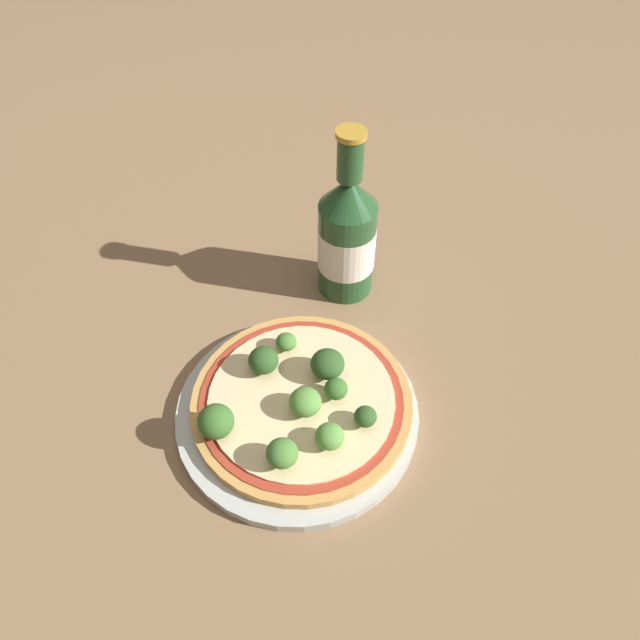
{
  "coord_description": "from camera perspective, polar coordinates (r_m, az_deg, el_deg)",
  "views": [
    {
      "loc": [
        -0.07,
        -0.36,
        0.55
      ],
      "look_at": [
        0.04,
        0.04,
        0.06
      ],
      "focal_mm": 35.0,
      "sensor_mm": 36.0,
      "label": 1
    }
  ],
  "objects": [
    {
      "name": "broccoli_floret_3",
      "position": [
        0.58,
        -3.49,
        -12.07
      ],
      "size": [
        0.03,
        0.03,
        0.03
      ],
      "color": "#6B8E51",
      "rests_on": "pizza"
    },
    {
      "name": "broccoli_floret_0",
      "position": [
        0.62,
        1.46,
        -6.33
      ],
      "size": [
        0.02,
        0.02,
        0.03
      ],
      "color": "#6B8E51",
      "rests_on": "pizza"
    },
    {
      "name": "broccoli_floret_6",
      "position": [
        0.64,
        -5.2,
        -3.69
      ],
      "size": [
        0.03,
        0.03,
        0.03
      ],
      "color": "#6B8E51",
      "rests_on": "pizza"
    },
    {
      "name": "ground_plane",
      "position": [
        0.66,
        -2.1,
        -6.91
      ],
      "size": [
        3.0,
        3.0,
        0.0
      ],
      "primitive_type": "plane",
      "color": "#846647"
    },
    {
      "name": "broccoli_floret_5",
      "position": [
        0.61,
        -1.08,
        -7.44
      ],
      "size": [
        0.03,
        0.03,
        0.03
      ],
      "color": "#6B8E51",
      "rests_on": "pizza"
    },
    {
      "name": "plate",
      "position": [
        0.65,
        -2.07,
        -8.44
      ],
      "size": [
        0.25,
        0.25,
        0.01
      ],
      "color": "#B2B7B2",
      "rests_on": "ground_plane"
    },
    {
      "name": "broccoli_floret_2",
      "position": [
        0.6,
        -9.5,
        -9.14
      ],
      "size": [
        0.04,
        0.04,
        0.03
      ],
      "color": "#6B8E51",
      "rests_on": "pizza"
    },
    {
      "name": "beer_bottle",
      "position": [
        0.71,
        2.48,
        7.73
      ],
      "size": [
        0.07,
        0.07,
        0.21
      ],
      "color": "#234C28",
      "rests_on": "ground_plane"
    },
    {
      "name": "broccoli_floret_8",
      "position": [
        0.66,
        -3.4,
        -2.08
      ],
      "size": [
        0.02,
        0.02,
        0.02
      ],
      "color": "#6B8E51",
      "rests_on": "pizza"
    },
    {
      "name": "pizza",
      "position": [
        0.64,
        -1.84,
        -7.47
      ],
      "size": [
        0.22,
        0.22,
        0.01
      ],
      "color": "tan",
      "rests_on": "plate"
    },
    {
      "name": "broccoli_floret_7",
      "position": [
        0.64,
        0.59,
        -3.76
      ],
      "size": [
        0.03,
        0.03,
        0.03
      ],
      "color": "#6B8E51",
      "rests_on": "pizza"
    },
    {
      "name": "broccoli_floret_4",
      "position": [
        0.61,
        4.17,
        -8.82
      ],
      "size": [
        0.02,
        0.02,
        0.02
      ],
      "color": "#6B8E51",
      "rests_on": "pizza"
    },
    {
      "name": "broccoli_floret_1",
      "position": [
        0.59,
        0.89,
        -10.59
      ],
      "size": [
        0.03,
        0.03,
        0.03
      ],
      "color": "#6B8E51",
      "rests_on": "pizza"
    }
  ]
}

